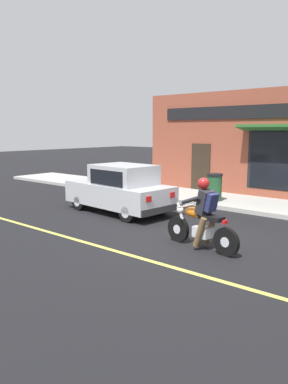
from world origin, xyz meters
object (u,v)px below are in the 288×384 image
(motorcycle_with_rider, at_px, (202,219))
(fire_hydrant, at_px, (153,179))
(trash_bin, at_px, (215,187))
(car_hatchback, at_px, (120,189))

(motorcycle_with_rider, relative_size, fire_hydrant, 2.29)
(trash_bin, bearing_deg, car_hatchback, 152.35)
(motorcycle_with_rider, bearing_deg, trash_bin, 26.50)
(fire_hydrant, bearing_deg, car_hatchback, -155.29)
(car_hatchback, relative_size, fire_hydrant, 4.44)
(trash_bin, bearing_deg, motorcycle_with_rider, -153.50)
(car_hatchback, bearing_deg, trash_bin, -27.65)
(motorcycle_with_rider, xyz_separation_m, car_hatchback, (1.56, 4.03, 0.09))
(car_hatchback, distance_m, trash_bin, 3.59)
(motorcycle_with_rider, bearing_deg, car_hatchback, 68.84)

